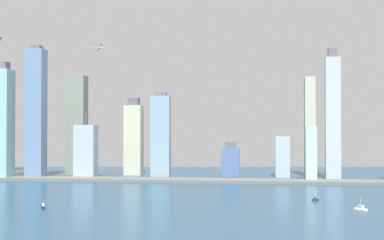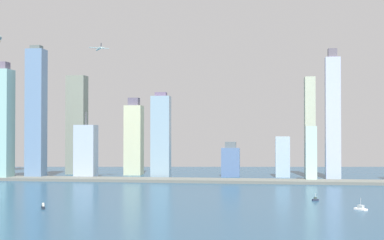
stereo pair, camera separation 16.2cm
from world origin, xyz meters
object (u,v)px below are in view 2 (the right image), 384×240
Objects in this scene: skyscraper_10 at (311,154)px; skyscraper_11 at (231,161)px; boat_3 at (361,208)px; boat_5 at (315,199)px; skyscraper_2 at (282,157)px; skyscraper_6 at (161,137)px; skyscraper_0 at (3,123)px; airplane at (99,48)px; skyscraper_9 at (86,152)px; boat_4 at (43,207)px; skyscraper_13 at (310,127)px; skyscraper_1 at (77,125)px; skyscraper_4 at (333,116)px; skyscraper_12 at (36,113)px; skyscraper_8 at (134,139)px.

skyscraper_11 is at bearing 148.76° from skyscraper_10.
boat_3 is 1.68× the size of boat_5.
skyscraper_2 reaches higher than boat_5.
skyscraper_6 is 17.06× the size of boat_5.
boat_3 is at bearing -85.49° from skyscraper_10.
skyscraper_11 is at bearing 15.65° from skyscraper_0.
skyscraper_10 is 6.19× the size of boat_3.
airplane is at bearing -47.83° from boat_5.
skyscraper_9 is 10.57× the size of boat_4.
skyscraper_0 is at bearing -166.97° from skyscraper_13.
skyscraper_1 reaches higher than boat_4.
skyscraper_1 is at bearing 173.67° from skyscraper_4.
skyscraper_11 is at bearing 15.46° from skyscraper_9.
skyscraper_9 is at bearing -174.28° from skyscraper_4.
skyscraper_1 is (66.88, 104.99, -1.45)m from skyscraper_0.
skyscraper_2 reaches higher than boat_4.
skyscraper_6 is 300.32m from boat_4.
skyscraper_9 is 295.56m from boat_4.
skyscraper_6 is 105.35m from skyscraper_9.
skyscraper_11 is at bearing 13.96° from skyscraper_12.
skyscraper_6 reaches higher than boat_4.
skyscraper_8 is 255.94m from skyscraper_13.
skyscraper_13 is at bearing 131.51° from skyscraper_4.
skyscraper_0 is 408.68m from skyscraper_10.
skyscraper_8 is 0.81× the size of skyscraper_13.
skyscraper_4 reaches higher than skyscraper_1.
airplane reaches higher than skyscraper_13.
skyscraper_0 is at bearing -176.30° from boat_4.
skyscraper_12 is at bearing -108.09° from skyscraper_1.
skyscraper_0 is 212.43m from skyscraper_6.
skyscraper_0 is at bearing -122.50° from skyscraper_1.
boat_4 is 290.37m from airplane.
boat_4 is (-137.15, -341.63, -20.40)m from skyscraper_11.
skyscraper_12 reaches higher than skyscraper_0.
skyscraper_9 is (-103.31, -3.69, -20.33)m from skyscraper_6.
skyscraper_0 is 489.86m from boat_3.
skyscraper_13 is at bearing 5.73° from skyscraper_11.
skyscraper_12 is 26.44× the size of boat_5.
airplane is (-160.49, -105.85, 147.45)m from skyscraper_11.
skyscraper_4 is at bearing 139.07° from boat_3.
skyscraper_13 is at bearing 11.54° from skyscraper_12.
skyscraper_2 is at bearing 18.92° from skyscraper_6.
skyscraper_4 reaches higher than boat_3.
boat_5 is (327.29, -279.70, -72.65)m from skyscraper_1.
skyscraper_0 is 443.73m from skyscraper_4.
skyscraper_9 is (105.58, 30.24, -38.87)m from skyscraper_0.
skyscraper_9 is 314.26m from skyscraper_13.
skyscraper_6 is 109.48m from skyscraper_11.
skyscraper_13 is at bearing -1.21° from skyscraper_8.
skyscraper_10 is 1.44× the size of skyscraper_11.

